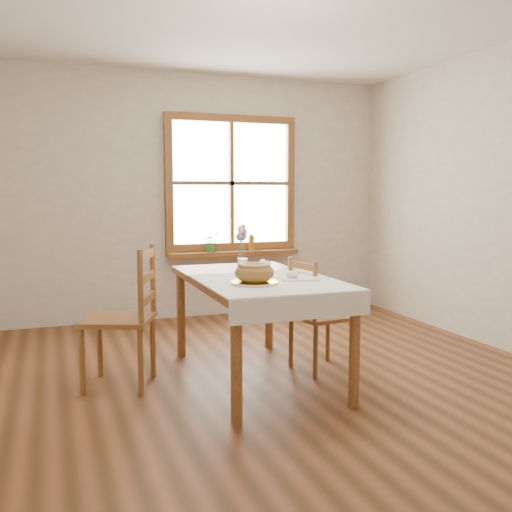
{
  "coord_description": "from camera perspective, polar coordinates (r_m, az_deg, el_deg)",
  "views": [
    {
      "loc": [
        -1.38,
        -3.51,
        1.36
      ],
      "look_at": [
        0.0,
        0.3,
        0.9
      ],
      "focal_mm": 40.0,
      "sensor_mm": 36.0,
      "label": 1
    }
  ],
  "objects": [
    {
      "name": "potted_plant",
      "position": [
        6.15,
        -4.53,
        1.22
      ],
      "size": [
        0.24,
        0.26,
        0.17
      ],
      "primitive_type": "imported",
      "rotation": [
        0.0,
        0.0,
        -0.27
      ],
      "color": "#327830",
      "rests_on": "window_sill"
    },
    {
      "name": "window",
      "position": [
        6.27,
        -2.49,
        7.29
      ],
      "size": [
        1.46,
        0.08,
        1.46
      ],
      "color": "#9E6030",
      "rests_on": "ground"
    },
    {
      "name": "pepper_shaker",
      "position": [
        4.21,
        1.09,
        -1.1
      ],
      "size": [
        0.06,
        0.06,
        0.09
      ],
      "primitive_type": "cylinder",
      "rotation": [
        0.0,
        0.0,
        0.3
      ],
      "color": "white",
      "rests_on": "table_linen"
    },
    {
      "name": "dining_table",
      "position": [
        4.11,
        0.0,
        -3.26
      ],
      "size": [
        0.9,
        1.6,
        0.75
      ],
      "color": "#9E6030",
      "rests_on": "ground"
    },
    {
      "name": "table_linen",
      "position": [
        3.81,
        1.56,
        -2.65
      ],
      "size": [
        0.91,
        0.99,
        0.01
      ],
      "primitive_type": "cube",
      "color": "white",
      "rests_on": "dining_table"
    },
    {
      "name": "amber_bottle",
      "position": [
        6.29,
        -0.46,
        1.41
      ],
      "size": [
        0.07,
        0.07,
        0.18
      ],
      "primitive_type": "cylinder",
      "rotation": [
        0.0,
        0.0,
        0.06
      ],
      "color": "#9D671D",
      "rests_on": "window_sill"
    },
    {
      "name": "window_sill",
      "position": [
        6.24,
        -2.27,
        0.3
      ],
      "size": [
        1.46,
        0.2,
        0.05
      ],
      "color": "#9E6030",
      "rests_on": "ground"
    },
    {
      "name": "chair_left",
      "position": [
        4.1,
        -13.62,
        -5.95
      ],
      "size": [
        0.61,
        0.6,
        0.98
      ],
      "primitive_type": null,
      "rotation": [
        0.0,
        0.0,
        -1.95
      ],
      "color": "#9E6030",
      "rests_on": "ground"
    },
    {
      "name": "chair_right",
      "position": [
        4.38,
        6.65,
        -5.82
      ],
      "size": [
        0.47,
        0.45,
        0.86
      ],
      "primitive_type": null,
      "rotation": [
        0.0,
        0.0,
        1.7
      ],
      "color": "#9E6030",
      "rests_on": "ground"
    },
    {
      "name": "egg_napkin",
      "position": [
        3.92,
        4.28,
        -2.26
      ],
      "size": [
        0.27,
        0.23,
        0.01
      ],
      "primitive_type": "cube",
      "rotation": [
        0.0,
        0.0,
        -0.14
      ],
      "color": "white",
      "rests_on": "table_linen"
    },
    {
      "name": "ground",
      "position": [
        4.01,
        1.51,
        -13.36
      ],
      "size": [
        5.0,
        5.0,
        0.0
      ],
      "primitive_type": "plane",
      "color": "brown",
      "rests_on": "ground"
    },
    {
      "name": "lavender_bouquet",
      "position": [
        4.37,
        -1.38,
        1.33
      ],
      "size": [
        0.14,
        0.14,
        0.26
      ],
      "primitive_type": null,
      "color": "#785FAA",
      "rests_on": "flower_vase"
    },
    {
      "name": "eggs",
      "position": [
        3.92,
        4.28,
        -1.88
      ],
      "size": [
        0.21,
        0.19,
        0.04
      ],
      "primitive_type": null,
      "rotation": [
        0.0,
        0.0,
        -0.14
      ],
      "color": "white",
      "rests_on": "egg_napkin"
    },
    {
      "name": "room_walls",
      "position": [
        3.79,
        1.58,
        11.74
      ],
      "size": [
        4.6,
        5.1,
        2.65
      ],
      "color": "silver",
      "rests_on": "ground"
    },
    {
      "name": "flower_vase",
      "position": [
        4.39,
        -1.37,
        -0.94
      ],
      "size": [
        0.1,
        0.1,
        0.09
      ],
      "primitive_type": "cylinder",
      "rotation": [
        0.0,
        0.0,
        0.36
      ],
      "color": "white",
      "rests_on": "dining_table"
    },
    {
      "name": "bread_loaf",
      "position": [
        3.7,
        -0.16,
        -1.49
      ],
      "size": [
        0.26,
        0.26,
        0.14
      ],
      "primitive_type": "ellipsoid",
      "color": "#AB783C",
      "rests_on": "bread_plate"
    },
    {
      "name": "bread_plate",
      "position": [
        3.71,
        -0.16,
        -2.69
      ],
      "size": [
        0.36,
        0.36,
        0.02
      ],
      "primitive_type": "cylinder",
      "rotation": [
        0.0,
        0.0,
        -0.21
      ],
      "color": "white",
      "rests_on": "table_linen"
    },
    {
      "name": "salt_shaker",
      "position": [
        4.2,
        0.71,
        -1.02
      ],
      "size": [
        0.07,
        0.07,
        0.1
      ],
      "primitive_type": "cylinder",
      "rotation": [
        0.0,
        0.0,
        -0.32
      ],
      "color": "white",
      "rests_on": "table_linen"
    }
  ]
}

